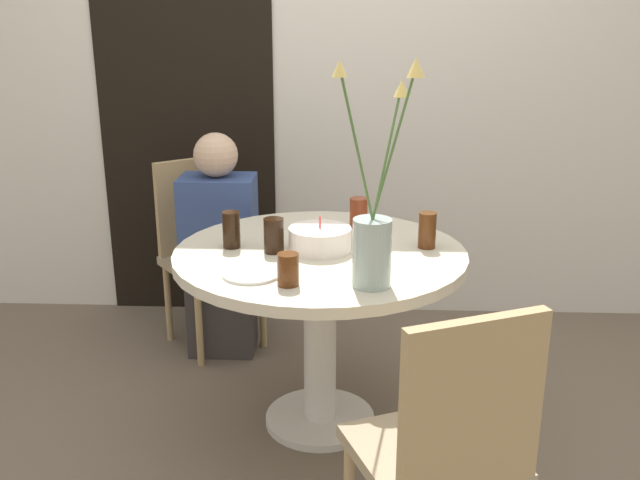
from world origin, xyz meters
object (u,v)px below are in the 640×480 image
object	(u,v)px
chair_far_back	(448,443)
drink_glass_0	(288,269)
birthday_cake	(321,239)
drink_glass_2	(359,213)
drink_glass_1	(231,230)
side_plate	(252,274)
drink_glass_4	(274,235)
person_woman	(220,252)
drink_glass_3	(427,230)
flower_vase	(374,235)
chair_right_flank	(204,243)

from	to	relation	value
chair_far_back	drink_glass_0	xyz separation A→B (m)	(-0.46, 0.53, 0.28)
birthday_cake	drink_glass_2	size ratio (longest dim) A/B	1.88
drink_glass_1	drink_glass_2	world-z (taller)	drink_glass_1
side_plate	drink_glass_1	bearing A→B (deg)	111.08
drink_glass_0	drink_glass_4	distance (m)	0.34
birthday_cake	person_woman	distance (m)	0.85
drink_glass_2	drink_glass_1	bearing A→B (deg)	-149.53
drink_glass_3	person_woman	distance (m)	1.11
flower_vase	drink_glass_1	size ratio (longest dim) A/B	5.21
chair_right_flank	birthday_cake	xyz separation A→B (m)	(0.59, -0.76, 0.27)
drink_glass_3	birthday_cake	bearing A→B (deg)	-172.17
flower_vase	drink_glass_2	world-z (taller)	flower_vase
drink_glass_1	person_woman	bearing A→B (deg)	104.89
drink_glass_0	drink_glass_1	distance (m)	0.45
drink_glass_2	birthday_cake	bearing A→B (deg)	-115.04
drink_glass_0	drink_glass_1	xyz separation A→B (m)	(-0.24, 0.38, 0.02)
side_plate	drink_glass_2	size ratio (longest dim) A/B	1.61
chair_far_back	drink_glass_3	world-z (taller)	chair_far_back
chair_far_back	side_plate	distance (m)	0.88
drink_glass_2	drink_glass_3	distance (m)	0.36
drink_glass_0	drink_glass_3	world-z (taller)	drink_glass_3
drink_glass_3	drink_glass_4	distance (m)	0.57
flower_vase	drink_glass_0	distance (m)	0.30
flower_vase	drink_glass_3	world-z (taller)	flower_vase
flower_vase	drink_glass_1	distance (m)	0.64
birthday_cake	side_plate	distance (m)	0.35
drink_glass_3	person_woman	bearing A→B (deg)	146.86
side_plate	drink_glass_1	xyz separation A→B (m)	(-0.11, 0.29, 0.06)
flower_vase	chair_right_flank	bearing A→B (deg)	125.11
chair_right_flank	person_woman	bearing A→B (deg)	-90.00
side_plate	chair_right_flank	bearing A→B (deg)	109.95
flower_vase	drink_glass_2	distance (m)	0.66
birthday_cake	flower_vase	distance (m)	0.41
drink_glass_1	drink_glass_4	distance (m)	0.17
drink_glass_1	birthday_cake	bearing A→B (deg)	-4.39
chair_right_flank	drink_glass_2	world-z (taller)	chair_right_flank
drink_glass_0	birthday_cake	bearing A→B (deg)	75.60
drink_glass_1	drink_glass_4	xyz separation A→B (m)	(0.16, -0.05, -0.00)
chair_far_back	person_woman	xyz separation A→B (m)	(-0.86, 1.52, -0.01)
flower_vase	person_woman	size ratio (longest dim) A/B	0.68
drink_glass_2	chair_far_back	bearing A→B (deg)	-79.41
drink_glass_0	person_woman	world-z (taller)	person_woman
chair_right_flank	flower_vase	distance (m)	1.41
chair_far_back	drink_glass_2	xyz separation A→B (m)	(-0.22, 1.19, 0.29)
chair_far_back	drink_glass_1	distance (m)	1.19
drink_glass_4	side_plate	bearing A→B (deg)	-101.81
chair_far_back	drink_glass_1	xyz separation A→B (m)	(-0.70, 0.91, 0.29)
drink_glass_2	person_woman	bearing A→B (deg)	152.67
drink_glass_3	drink_glass_4	bearing A→B (deg)	-172.19
drink_glass_1	person_woman	size ratio (longest dim) A/B	0.13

